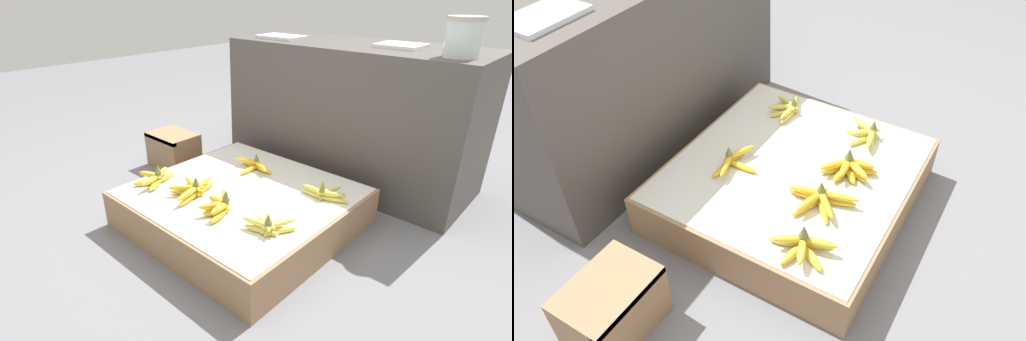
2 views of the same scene
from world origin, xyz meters
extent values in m
plane|color=slate|center=(0.00, 0.00, 0.00)|extent=(10.00, 10.00, 0.00)
cube|color=#997551|center=(0.00, 0.00, 0.09)|extent=(0.95, 0.90, 0.18)
cube|color=silver|center=(0.00, 0.00, 0.18)|extent=(0.92, 0.87, 0.00)
cube|color=#4C4742|center=(0.07, 0.84, 0.39)|extent=(1.39, 0.58, 0.77)
cube|color=#997551|center=(-0.80, 0.21, 0.11)|extent=(0.30, 0.22, 0.22)
cube|color=brown|center=(-0.80, 0.11, 0.21)|extent=(0.30, 0.02, 0.02)
ellipsoid|color=gold|center=(-0.36, -0.16, 0.20)|extent=(0.06, 0.11, 0.03)
ellipsoid|color=gold|center=(-0.40, -0.21, 0.20)|extent=(0.11, 0.05, 0.03)
ellipsoid|color=gold|center=(-0.38, -0.28, 0.20)|extent=(0.09, 0.11, 0.03)
ellipsoid|color=gold|center=(-0.32, -0.26, 0.20)|extent=(0.08, 0.11, 0.03)
ellipsoid|color=gold|center=(-0.36, -0.19, 0.23)|extent=(0.08, 0.11, 0.03)
ellipsoid|color=gold|center=(-0.39, -0.24, 0.23)|extent=(0.11, 0.07, 0.03)
ellipsoid|color=gold|center=(-0.33, -0.28, 0.23)|extent=(0.05, 0.11, 0.03)
cone|color=olive|center=(-0.34, -0.22, 0.26)|extent=(0.03, 0.03, 0.05)
ellipsoid|color=gold|center=(-0.12, -0.14, 0.20)|extent=(0.05, 0.17, 0.03)
ellipsoid|color=gold|center=(-0.17, -0.16, 0.20)|extent=(0.17, 0.09, 0.03)
ellipsoid|color=gold|center=(-0.15, -0.20, 0.20)|extent=(0.15, 0.12, 0.03)
ellipsoid|color=gold|center=(-0.10, -0.22, 0.20)|extent=(0.07, 0.17, 0.03)
ellipsoid|color=gold|center=(-0.13, -0.14, 0.22)|extent=(0.07, 0.17, 0.03)
ellipsoid|color=gold|center=(-0.16, -0.16, 0.22)|extent=(0.17, 0.07, 0.03)
ellipsoid|color=gold|center=(-0.15, -0.21, 0.22)|extent=(0.14, 0.14, 0.03)
ellipsoid|color=gold|center=(-0.10, -0.23, 0.22)|extent=(0.07, 0.17, 0.03)
cone|color=olive|center=(-0.12, -0.18, 0.26)|extent=(0.03, 0.03, 0.04)
ellipsoid|color=gold|center=(0.05, -0.15, 0.20)|extent=(0.10, 0.10, 0.03)
ellipsoid|color=gold|center=(0.04, -0.19, 0.20)|extent=(0.12, 0.04, 0.03)
ellipsoid|color=gold|center=(0.06, -0.22, 0.20)|extent=(0.11, 0.09, 0.03)
ellipsoid|color=gold|center=(0.08, -0.23, 0.20)|extent=(0.07, 0.12, 0.03)
ellipsoid|color=gold|center=(0.11, -0.25, 0.20)|extent=(0.06, 0.12, 0.03)
ellipsoid|color=gold|center=(0.04, -0.15, 0.23)|extent=(0.11, 0.10, 0.03)
ellipsoid|color=gold|center=(0.05, -0.19, 0.23)|extent=(0.12, 0.04, 0.03)
ellipsoid|color=gold|center=(0.06, -0.24, 0.23)|extent=(0.08, 0.11, 0.03)
ellipsoid|color=gold|center=(0.10, -0.23, 0.23)|extent=(0.05, 0.12, 0.03)
cone|color=olive|center=(0.09, -0.19, 0.27)|extent=(0.04, 0.04, 0.05)
ellipsoid|color=#DBCC4C|center=(0.36, -0.16, 0.20)|extent=(0.10, 0.14, 0.03)
ellipsoid|color=#DBCC4C|center=(0.32, -0.16, 0.20)|extent=(0.06, 0.15, 0.03)
ellipsoid|color=#DBCC4C|center=(0.29, -0.17, 0.20)|extent=(0.14, 0.10, 0.03)
ellipsoid|color=#DBCC4C|center=(0.30, -0.21, 0.20)|extent=(0.15, 0.07, 0.03)
ellipsoid|color=#DBCC4C|center=(0.35, -0.15, 0.22)|extent=(0.08, 0.15, 0.03)
ellipsoid|color=#DBCC4C|center=(0.31, -0.17, 0.22)|extent=(0.12, 0.13, 0.03)
ellipsoid|color=#DBCC4C|center=(0.29, -0.21, 0.22)|extent=(0.15, 0.05, 0.03)
cone|color=olive|center=(0.33, -0.20, 0.26)|extent=(0.03, 0.03, 0.04)
ellipsoid|color=gold|center=(-0.15, 0.23, 0.20)|extent=(0.15, 0.03, 0.02)
ellipsoid|color=gold|center=(-0.11, 0.17, 0.20)|extent=(0.02, 0.15, 0.02)
ellipsoid|color=gold|center=(-0.07, 0.22, 0.20)|extent=(0.15, 0.03, 0.02)
ellipsoid|color=gold|center=(-0.15, 0.21, 0.22)|extent=(0.15, 0.07, 0.02)
ellipsoid|color=gold|center=(-0.07, 0.21, 0.22)|extent=(0.14, 0.08, 0.02)
cone|color=olive|center=(-0.11, 0.22, 0.25)|extent=(0.03, 0.03, 0.04)
ellipsoid|color=#DBCC4C|center=(0.38, 0.19, 0.20)|extent=(0.13, 0.07, 0.02)
ellipsoid|color=#DBCC4C|center=(0.35, 0.22, 0.20)|extent=(0.09, 0.12, 0.02)
ellipsoid|color=#DBCC4C|center=(0.32, 0.21, 0.20)|extent=(0.05, 0.13, 0.02)
ellipsoid|color=#DBCC4C|center=(0.29, 0.21, 0.20)|extent=(0.12, 0.10, 0.02)
ellipsoid|color=#DBCC4C|center=(0.28, 0.18, 0.20)|extent=(0.13, 0.02, 0.02)
ellipsoid|color=#DBCC4C|center=(0.36, 0.19, 0.22)|extent=(0.13, 0.07, 0.02)
ellipsoid|color=#DBCC4C|center=(0.34, 0.21, 0.22)|extent=(0.07, 0.13, 0.02)
ellipsoid|color=#DBCC4C|center=(0.30, 0.22, 0.22)|extent=(0.09, 0.12, 0.02)
ellipsoid|color=#DBCC4C|center=(0.28, 0.18, 0.22)|extent=(0.13, 0.03, 0.02)
cone|color=olive|center=(0.33, 0.18, 0.25)|extent=(0.03, 0.03, 0.04)
cube|color=white|center=(-0.37, 0.73, 0.78)|extent=(0.26, 0.18, 0.02)
camera|label=1|loc=(1.16, -1.18, 1.05)|focal=28.00mm
camera|label=2|loc=(-1.32, -0.67, 1.47)|focal=35.00mm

